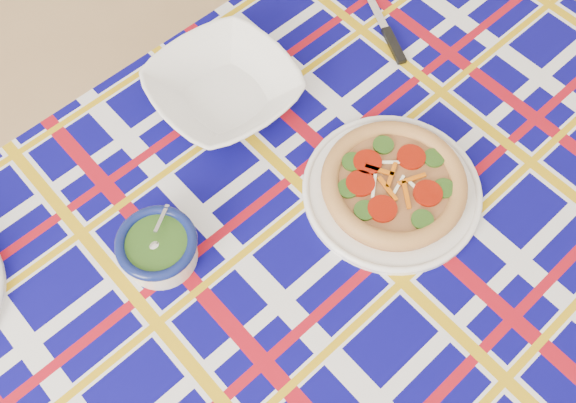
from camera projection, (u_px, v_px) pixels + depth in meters
dining_table at (297, 265)px, 1.07m from camera, size 1.54×1.00×0.71m
tablecloth at (298, 260)px, 1.05m from camera, size 1.57×1.03×0.10m
main_focaccia_plate at (394, 184)px, 1.03m from camera, size 0.35×0.35×0.06m
pesto_bowl at (158, 247)px, 0.97m from camera, size 0.13×0.13×0.07m
serving_bowl at (223, 89)px, 1.12m from camera, size 0.25×0.25×0.06m
table_knife at (376, 9)px, 1.24m from camera, size 0.10×0.21×0.01m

